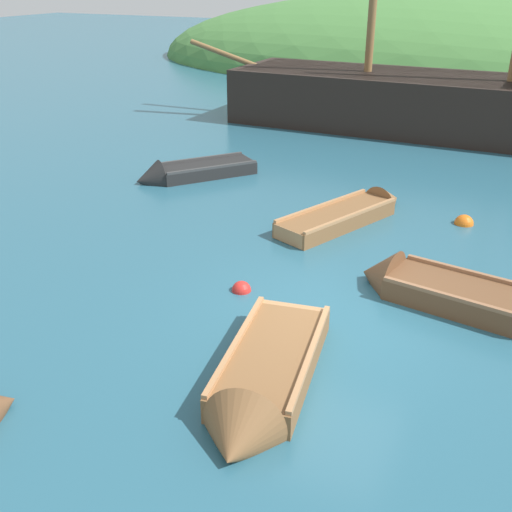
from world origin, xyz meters
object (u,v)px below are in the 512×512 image
rowboat_outer_right (262,386)px  rowboat_center (188,174)px  buoy_red (241,291)px  rowboat_far (432,291)px  rowboat_portside (352,215)px  buoy_orange (464,224)px  sailing_ship (443,112)px

rowboat_outer_right → rowboat_center: bearing=-152.2°
rowboat_center → buoy_red: 6.71m
rowboat_outer_right → rowboat_far: bearing=148.2°
rowboat_outer_right → rowboat_far: 4.00m
rowboat_center → buoy_red: size_ratio=9.25×
rowboat_portside → buoy_orange: size_ratio=9.04×
rowboat_outer_right → buoy_red: 2.95m
rowboat_center → rowboat_outer_right: bearing=75.5°
sailing_ship → buoy_red: bearing=86.1°
sailing_ship → rowboat_center: bearing=57.8°
rowboat_outer_right → buoy_red: (-1.57, 2.49, -0.13)m
buoy_red → rowboat_far: bearing=21.4°
rowboat_center → rowboat_far: rowboat_far is taller
sailing_ship → rowboat_far: sailing_ship is taller
rowboat_portside → buoy_red: bearing=-168.1°
rowboat_portside → rowboat_center: size_ratio=1.20×
rowboat_far → buoy_red: bearing=30.7°
rowboat_far → buoy_orange: (0.00, 3.76, -0.13)m
buoy_orange → sailing_ship: bearing=103.6°
rowboat_far → buoy_orange: bearing=-80.8°
rowboat_portside → rowboat_center: rowboat_center is taller
rowboat_portside → rowboat_outer_right: bearing=-150.8°
rowboat_outer_right → rowboat_far: same height
sailing_ship → rowboat_outer_right: sailing_ship is taller
rowboat_far → sailing_ship: bearing=-71.2°
buoy_orange → rowboat_far: bearing=-90.0°
rowboat_portside → rowboat_center: bearing=100.2°
buoy_red → rowboat_center: bearing=129.4°
rowboat_portside → rowboat_center: (-4.99, 1.04, -0.01)m
rowboat_outer_right → buoy_orange: rowboat_outer_right is taller
sailing_ship → rowboat_portside: (-0.32, -9.30, -0.60)m
sailing_ship → rowboat_portside: sailing_ship is taller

